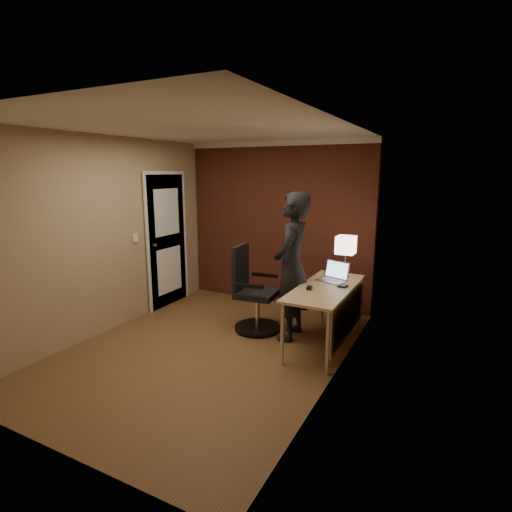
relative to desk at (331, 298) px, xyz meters
name	(u,v)px	position (x,y,z in m)	size (l,w,h in m)	color
room	(249,219)	(-1.53, 0.82, 0.77)	(4.00, 4.00, 4.00)	brown
desk	(331,298)	(0.00, 0.00, 0.00)	(0.60, 1.50, 0.73)	tan
desk_lamp	(346,246)	(0.02, 0.49, 0.55)	(0.22, 0.22, 0.54)	silver
laptop	(334,275)	(-0.07, 0.32, 0.19)	(0.40, 0.35, 0.23)	silver
mouse	(309,288)	(-0.21, -0.19, 0.14)	(0.06, 0.10, 0.03)	black
wallet	(343,286)	(0.11, 0.08, 0.14)	(0.09, 0.11, 0.02)	black
office_chair	(252,294)	(-1.06, 0.03, -0.12)	(0.60, 0.64, 1.10)	black
person	(292,267)	(-0.52, 0.04, 0.31)	(0.66, 0.44, 1.82)	black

